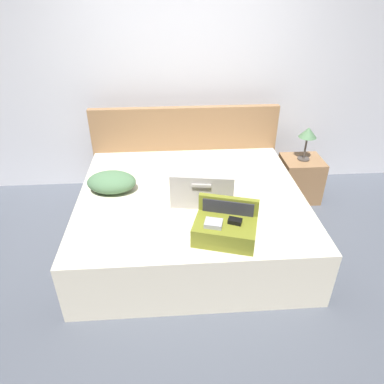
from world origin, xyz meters
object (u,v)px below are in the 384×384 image
Objects in this scene: pillow_near_headboard at (112,182)px; nightstand at (300,179)px; bed at (191,217)px; hard_case_large at (203,182)px; table_lamp at (308,134)px; hard_case_medium at (225,228)px.

nightstand is (2.03, 0.59, -0.38)m from pillow_near_headboard.
bed is 4.13× the size of nightstand.
pillow_near_headboard is at bearing 178.20° from hard_case_large.
table_lamp is at bearing 16.26° from pillow_near_headboard.
pillow_near_headboard is (-0.73, 0.09, 0.36)m from bed.
pillow_near_headboard is 2.13m from table_lamp.
pillow_near_headboard reaches higher than nightstand.
bed is 4.57× the size of pillow_near_headboard.
table_lamp is (0.00, 0.00, 0.55)m from nightstand.
table_lamp is (1.09, 1.35, 0.17)m from hard_case_medium.
bed is at bearing -152.26° from table_lamp.
nightstand is at bearing 27.74° from bed.
hard_case_large is 1.58× the size of table_lamp.
pillow_near_headboard is 1.20× the size of table_lamp.
hard_case_medium is 1.75m from table_lamp.
hard_case_large reaches higher than bed.
hard_case_large is at bearing -32.69° from bed.
bed is at bearing 156.42° from hard_case_large.
nightstand is 0.55m from table_lamp.
bed is 3.45× the size of hard_case_large.
hard_case_large is 1.20× the size of nightstand.
hard_case_medium reaches higher than bed.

